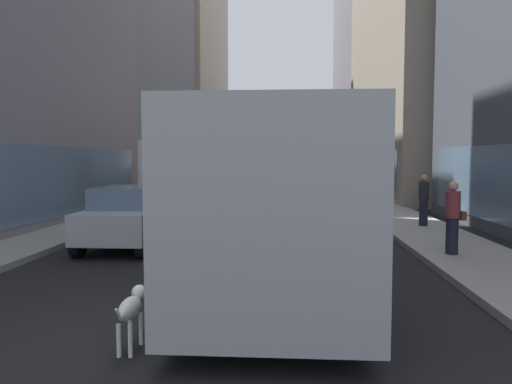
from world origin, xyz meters
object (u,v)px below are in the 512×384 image
object	(u,v)px
box_truck	(190,175)
pedestrian_with_handbag	(453,217)
car_blue_hatchback	(257,177)
pedestrian_in_coat	(424,200)
car_grey_wagon	(286,174)
car_yellow_taxi	(307,180)
car_black_suv	(265,173)
car_white_van	(243,176)
car_silver_sedan	(133,216)
transit_bus	(278,186)
dalmatian_dog	(132,308)

from	to	relation	value
box_truck	pedestrian_with_handbag	size ratio (longest dim) A/B	4.44
car_blue_hatchback	pedestrian_in_coat	size ratio (longest dim) A/B	2.42
pedestrian_with_handbag	pedestrian_in_coat	bearing A→B (deg)	82.21
car_grey_wagon	car_yellow_taxi	world-z (taller)	same
car_black_suv	car_white_van	world-z (taller)	same
car_silver_sedan	pedestrian_in_coat	bearing A→B (deg)	21.91
car_white_van	pedestrian_in_coat	xyz separation A→B (m)	(8.71, -28.95, 0.19)
car_white_van	pedestrian_in_coat	distance (m)	30.23
car_blue_hatchback	transit_bus	bearing A→B (deg)	-85.45
pedestrian_in_coat	car_black_suv	bearing A→B (deg)	100.64
car_black_suv	car_white_van	xyz separation A→B (m)	(-1.60, -8.88, -0.00)
dalmatian_dog	pedestrian_in_coat	bearing A→B (deg)	58.80
box_truck	transit_bus	bearing A→B (deg)	-68.27
transit_bus	car_yellow_taxi	distance (m)	25.14
transit_bus	car_blue_hatchback	size ratio (longest dim) A/B	2.82
car_grey_wagon	car_silver_sedan	world-z (taller)	same
car_white_van	box_truck	distance (m)	24.67
car_black_suv	car_white_van	distance (m)	9.03
transit_bus	box_truck	bearing A→B (deg)	111.73
transit_bus	car_yellow_taxi	world-z (taller)	transit_bus
transit_bus	pedestrian_in_coat	xyz separation A→B (m)	(4.71, 5.74, -0.77)
car_black_suv	car_blue_hatchback	distance (m)	13.43
car_white_van	car_blue_hatchback	bearing A→B (deg)	-70.61
car_yellow_taxi	car_silver_sedan	bearing A→B (deg)	-103.78
car_silver_sedan	box_truck	xyz separation A→B (m)	(-0.00, 7.80, 0.84)
transit_bus	car_black_suv	distance (m)	43.65
car_black_suv	car_silver_sedan	distance (m)	41.37
car_grey_wagon	car_silver_sedan	xyz separation A→B (m)	(-4.00, -38.35, -0.00)
car_grey_wagon	dalmatian_dog	world-z (taller)	car_grey_wagon
car_black_suv	pedestrian_in_coat	distance (m)	38.49
transit_bus	car_silver_sedan	xyz separation A→B (m)	(-4.00, 2.24, -0.95)
car_black_suv	car_silver_sedan	world-z (taller)	same
car_grey_wagon	box_truck	size ratio (longest dim) A/B	0.60
car_yellow_taxi	pedestrian_in_coat	xyz separation A→B (m)	(3.11, -19.32, 0.19)
box_truck	car_white_van	bearing A→B (deg)	90.00
car_grey_wagon	car_white_van	distance (m)	7.13
car_blue_hatchback	pedestrian_with_handbag	xyz separation A→B (m)	(6.44, -29.32, 0.19)
car_black_suv	car_white_van	size ratio (longest dim) A/B	1.19
transit_bus	dalmatian_dog	xyz separation A→B (m)	(-1.71, -4.86, -1.26)
transit_bus	car_black_suv	bearing A→B (deg)	93.15
car_white_van	car_silver_sedan	distance (m)	32.45
transit_bus	car_black_suv	xyz separation A→B (m)	(-2.40, 43.58, -0.95)
transit_bus	dalmatian_dog	world-z (taller)	transit_bus
car_yellow_taxi	car_silver_sedan	world-z (taller)	same
car_yellow_taxi	box_truck	size ratio (longest dim) A/B	0.56
transit_bus	car_silver_sedan	distance (m)	4.68
car_yellow_taxi	car_silver_sedan	distance (m)	23.50
car_silver_sedan	car_black_suv	bearing A→B (deg)	87.78
car_white_van	car_blue_hatchback	size ratio (longest dim) A/B	0.96
car_blue_hatchback	dalmatian_dog	world-z (taller)	car_blue_hatchback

